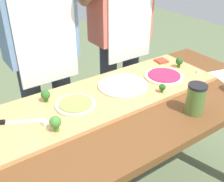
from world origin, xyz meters
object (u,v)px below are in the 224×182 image
(broccoli_floret_front_mid, at_px, (46,95))
(cook_left, at_px, (41,42))
(pizza_whole_white_garlic, at_px, (123,85))
(cook_right, at_px, (121,25))
(pizza_slice_far_left, at_px, (161,61))
(pizza_whole_pesto_green, at_px, (76,104))
(cheese_crumble_c, at_px, (198,72))
(prep_table, at_px, (122,125))
(recipe_note, at_px, (224,76))
(chefs_knife, at_px, (3,123))
(broccoli_floret_back_left, at_px, (179,62))
(sauce_jar, at_px, (196,99))
(broccoli_floret_center_right, at_px, (162,87))
(pizza_whole_beet_magenta, at_px, (164,76))
(cheese_crumble_a, at_px, (179,63))
(broccoli_floret_back_right, at_px, (55,123))
(cheese_crumble_b, at_px, (45,123))

(broccoli_floret_front_mid, relative_size, cook_left, 0.04)
(pizza_whole_white_garlic, bearing_deg, cook_right, 55.05)
(pizza_slice_far_left, bearing_deg, pizza_whole_pesto_green, -168.27)
(cheese_crumble_c, bearing_deg, prep_table, -178.66)
(prep_table, height_order, cook_right, cook_right)
(pizza_whole_pesto_green, relative_size, recipe_note, 1.30)
(chefs_knife, distance_m, cook_left, 0.55)
(broccoli_floret_front_mid, height_order, broccoli_floret_back_left, broccoli_floret_back_left)
(cook_left, bearing_deg, prep_table, -72.24)
(broccoli_floret_back_left, bearing_deg, cook_left, 149.34)
(pizza_slice_far_left, distance_m, sauce_jar, 0.55)
(broccoli_floret_front_mid, relative_size, broccoli_floret_center_right, 1.27)
(pizza_whole_beet_magenta, xyz_separation_m, cheese_crumble_a, (0.20, 0.08, -0.00))
(chefs_knife, bearing_deg, prep_table, -17.16)
(prep_table, bearing_deg, pizza_whole_white_garlic, 53.61)
(broccoli_floret_center_right, distance_m, sauce_jar, 0.20)
(pizza_slice_far_left, height_order, cheese_crumble_a, cheese_crumble_a)
(broccoli_floret_back_right, distance_m, recipe_note, 1.05)
(chefs_knife, relative_size, pizza_whole_beet_magenta, 1.15)
(broccoli_floret_back_right, bearing_deg, broccoli_floret_center_right, -1.67)
(chefs_knife, distance_m, pizza_slice_far_left, 1.03)
(prep_table, distance_m, pizza_whole_pesto_green, 0.27)
(broccoli_floret_back_right, distance_m, cheese_crumble_c, 0.92)
(pizza_whole_pesto_green, distance_m, recipe_note, 0.91)
(chefs_knife, relative_size, cheese_crumble_b, 12.21)
(pizza_whole_white_garlic, height_order, recipe_note, pizza_whole_white_garlic)
(cheese_crumble_b, height_order, cheese_crumble_c, cheese_crumble_b)
(prep_table, height_order, broccoli_floret_center_right, broccoli_floret_center_right)
(broccoli_floret_back_right, bearing_deg, sauce_jar, -19.50)
(broccoli_floret_front_mid, relative_size, broccoli_floret_back_left, 0.98)
(chefs_knife, bearing_deg, cheese_crumble_b, -37.80)
(chefs_knife, relative_size, cook_left, 0.16)
(recipe_note, bearing_deg, prep_table, 173.48)
(cheese_crumble_c, bearing_deg, pizza_slice_far_left, 105.13)
(pizza_whole_beet_magenta, bearing_deg, broccoli_floret_back_right, -171.88)
(broccoli_floret_back_right, xyz_separation_m, recipe_note, (1.05, -0.07, -0.06))
(recipe_note, height_order, cook_left, cook_left)
(pizza_whole_white_garlic, distance_m, pizza_slice_far_left, 0.41)
(pizza_whole_white_garlic, bearing_deg, prep_table, -126.39)
(pizza_slice_far_left, relative_size, broccoli_floret_front_mid, 1.14)
(cheese_crumble_c, height_order, cook_left, cook_left)
(chefs_knife, bearing_deg, cheese_crumble_a, 0.34)
(cheese_crumble_a, distance_m, cheese_crumble_c, 0.16)
(pizza_whole_white_garlic, height_order, cheese_crumble_b, cheese_crumble_b)
(cheese_crumble_a, bearing_deg, pizza_whole_white_garlic, -176.02)
(pizza_slice_far_left, height_order, broccoli_floret_front_mid, broccoli_floret_front_mid)
(cook_left, bearing_deg, broccoli_floret_back_right, -107.72)
(pizza_whole_white_garlic, height_order, cook_left, cook_left)
(pizza_slice_far_left, relative_size, broccoli_floret_back_right, 0.99)
(pizza_whole_beet_magenta, bearing_deg, cook_left, 139.23)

